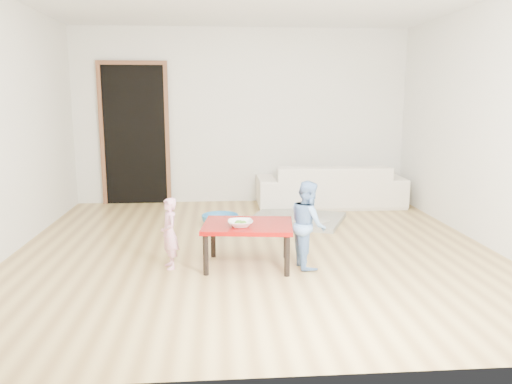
{
  "coord_description": "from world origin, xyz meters",
  "views": [
    {
      "loc": [
        -0.39,
        -5.1,
        1.58
      ],
      "look_at": [
        0.0,
        -0.2,
        0.65
      ],
      "focal_mm": 35.0,
      "sensor_mm": 36.0,
      "label": 1
    }
  ],
  "objects": [
    {
      "name": "bowl",
      "position": [
        -0.18,
        -0.65,
        0.44
      ],
      "size": [
        0.23,
        0.23,
        0.06
      ],
      "primitive_type": "imported",
      "color": "white",
      "rests_on": "red_table"
    },
    {
      "name": "sofa",
      "position": [
        1.27,
        2.05,
        0.31
      ],
      "size": [
        2.14,
        0.85,
        0.62
      ],
      "primitive_type": "imported",
      "rotation": [
        0.0,
        0.0,
        3.13
      ],
      "color": "silver",
      "rests_on": "floor"
    },
    {
      "name": "red_table",
      "position": [
        -0.1,
        -0.56,
        0.21
      ],
      "size": [
        0.9,
        0.72,
        0.42
      ],
      "primitive_type": null,
      "rotation": [
        0.0,
        0.0,
        -0.12
      ],
      "color": "maroon",
      "rests_on": "floor"
    },
    {
      "name": "right_wall",
      "position": [
        2.5,
        0.0,
        1.3
      ],
      "size": [
        0.02,
        5.0,
        2.6
      ],
      "primitive_type": "cube",
      "color": "silver",
      "rests_on": "floor"
    },
    {
      "name": "blanket",
      "position": [
        0.64,
        1.15,
        0.03
      ],
      "size": [
        1.42,
        1.32,
        0.06
      ],
      "primitive_type": null,
      "rotation": [
        0.0,
        0.0,
        -0.41
      ],
      "color": "#9A9888",
      "rests_on": "floor"
    },
    {
      "name": "doorway",
      "position": [
        -1.6,
        2.48,
        1.02
      ],
      "size": [
        1.02,
        0.08,
        2.11
      ],
      "primitive_type": null,
      "color": "brown",
      "rests_on": "back_wall"
    },
    {
      "name": "child_pink",
      "position": [
        -0.84,
        -0.55,
        0.34
      ],
      "size": [
        0.23,
        0.28,
        0.67
      ],
      "primitive_type": "imported",
      "rotation": [
        0.0,
        0.0,
        -1.24
      ],
      "color": "pink",
      "rests_on": "floor"
    },
    {
      "name": "child_blue",
      "position": [
        0.46,
        -0.61,
        0.41
      ],
      "size": [
        0.36,
        0.43,
        0.82
      ],
      "primitive_type": "imported",
      "rotation": [
        0.0,
        0.0,
        1.69
      ],
      "color": "#5685C8",
      "rests_on": "floor"
    },
    {
      "name": "back_wall",
      "position": [
        0.0,
        2.5,
        1.3
      ],
      "size": [
        5.0,
        0.02,
        2.6
      ],
      "primitive_type": "cube",
      "color": "silver",
      "rests_on": "floor"
    },
    {
      "name": "left_wall",
      "position": [
        -2.5,
        0.0,
        1.3
      ],
      "size": [
        0.02,
        5.0,
        2.6
      ],
      "primitive_type": "cube",
      "color": "silver",
      "rests_on": "floor"
    },
    {
      "name": "cushion",
      "position": [
        0.96,
        1.93,
        0.47
      ],
      "size": [
        0.47,
        0.42,
        0.12
      ],
      "primitive_type": "cube",
      "rotation": [
        0.0,
        0.0,
        -0.04
      ],
      "color": "orange",
      "rests_on": "sofa"
    },
    {
      "name": "basin",
      "position": [
        -0.36,
        0.97,
        0.07
      ],
      "size": [
        0.46,
        0.46,
        0.14
      ],
      "primitive_type": "imported",
      "color": "teal",
      "rests_on": "floor"
    },
    {
      "name": "broccoli",
      "position": [
        -0.18,
        -0.65,
        0.44
      ],
      "size": [
        0.12,
        0.12,
        0.06
      ],
      "primitive_type": null,
      "color": "#2D5919",
      "rests_on": "red_table"
    },
    {
      "name": "floor",
      "position": [
        0.0,
        0.0,
        0.0
      ],
      "size": [
        5.0,
        5.0,
        0.01
      ],
      "primitive_type": "cube",
      "color": "#9D7A43",
      "rests_on": "ground"
    }
  ]
}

